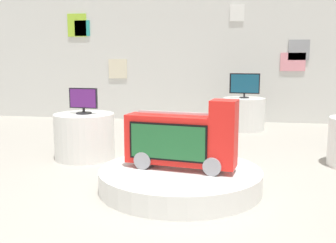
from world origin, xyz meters
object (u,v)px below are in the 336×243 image
Objects in this scene: novelty_firetruck_tv at (182,140)px; display_pedestal_center_rear at (85,136)px; display_pedestal_right_rear at (244,114)px; tv_on_right_rear at (245,84)px; tv_on_center_rear at (83,101)px; main_display_pedestal at (180,179)px.

display_pedestal_center_rear is (-1.56, 1.15, -0.23)m from novelty_firetruck_tv.
tv_on_right_rear reaches higher than display_pedestal_right_rear.
tv_on_center_rear is (0.00, -0.00, 0.52)m from display_pedestal_center_rear.
display_pedestal_center_rear is at bearing -130.85° from display_pedestal_right_rear.
display_pedestal_center_rear is 0.52m from tv_on_center_rear.
tv_on_right_rear reaches higher than main_display_pedestal.
tv_on_right_rear reaches higher than novelty_firetruck_tv.
novelty_firetruck_tv is 1.96m from tv_on_center_rear.
display_pedestal_center_rear and display_pedestal_right_rear have the same top height.
main_display_pedestal is 0.44m from novelty_firetruck_tv.
novelty_firetruck_tv is 2.93× the size of tv_on_center_rear.
main_display_pedestal is 2.99× the size of tv_on_right_rear.
tv_on_right_rear is at bearing 78.15° from main_display_pedestal.
tv_on_right_rear is at bearing 49.09° from display_pedestal_center_rear.
display_pedestal_right_rear is at bearing 49.19° from tv_on_center_rear.
display_pedestal_right_rear reaches higher than main_display_pedestal.
display_pedestal_center_rear is 3.59m from display_pedestal_right_rear.
main_display_pedestal is 3.95m from display_pedestal_right_rear.
novelty_firetruck_tv is at bearing -26.09° from main_display_pedestal.
tv_on_right_rear is (0.00, -0.00, 0.60)m from display_pedestal_right_rear.
tv_on_center_rear reaches higher than display_pedestal_center_rear.
novelty_firetruck_tv is at bearing -36.48° from display_pedestal_center_rear.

